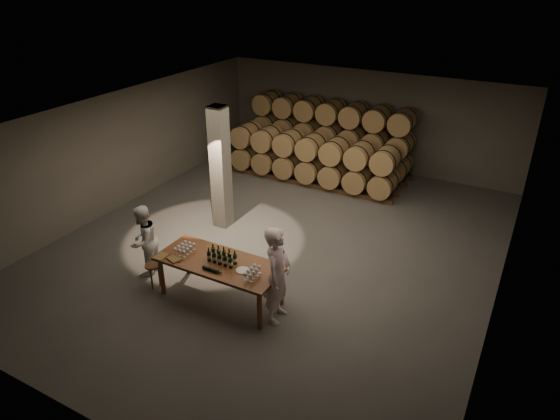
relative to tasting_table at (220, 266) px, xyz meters
The scene contains 15 objects.
room 3.34m from the tasting_table, 123.69° to the left, with size 12.00×12.00×12.00m.
tasting_table is the anchor object (origin of this frame).
barrel_stack_back 7.77m from the tasting_table, 97.11° to the left, with size 5.48×0.95×2.31m.
barrel_stack_front 6.37m from the tasting_table, 98.66° to the left, with size 5.48×0.95×1.57m.
bottle_cluster 0.23m from the tasting_table, ahead, with size 0.60×0.23×0.33m.
lying_bottles 0.39m from the tasting_table, 81.28° to the right, with size 0.44×0.07×0.07m.
glass_cluster_left 0.86m from the tasting_table, behind, with size 0.30×0.41×0.16m.
glass_cluster_right 0.90m from the tasting_table, ahead, with size 0.20×0.42×0.17m.
plate 0.60m from the tasting_table, ahead, with size 0.27×0.27×0.02m, color white.
notebook_near 0.92m from the tasting_table, 156.20° to the right, with size 0.28×0.22×0.03m, color brown.
notebook_corner 1.22m from the tasting_table, 159.26° to the right, with size 0.22×0.28×0.02m, color brown.
pen 0.84m from the tasting_table, 149.17° to the right, with size 0.01×0.01×0.14m, color black.
stool 1.58m from the tasting_table, 167.36° to the right, with size 0.33×0.33×0.54m.
person_man 1.33m from the tasting_table, ahead, with size 0.73×0.48×2.00m, color white.
person_woman 2.02m from the tasting_table, behind, with size 0.79×0.62×1.63m, color white.
Camera 1 is at (5.11, -9.32, 6.30)m, focal length 32.00 mm.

